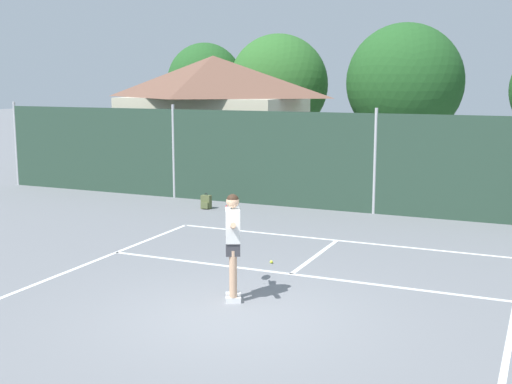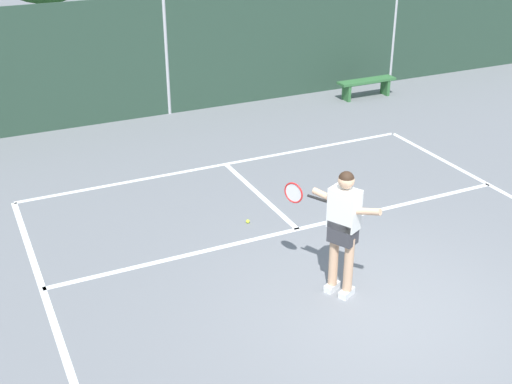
# 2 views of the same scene
# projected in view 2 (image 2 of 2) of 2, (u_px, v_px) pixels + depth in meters

# --- Properties ---
(ground_plane) EXTENTS (120.00, 120.00, 0.00)m
(ground_plane) POSITION_uv_depth(u_px,v_px,m) (385.00, 309.00, 9.05)
(ground_plane) COLOR slate
(court_markings) EXTENTS (8.30, 11.10, 0.01)m
(court_markings) POSITION_uv_depth(u_px,v_px,m) (359.00, 285.00, 9.57)
(court_markings) COLOR white
(court_markings) RESTS_ON ground
(chainlink_fence) EXTENTS (26.09, 0.09, 2.97)m
(chainlink_fence) POSITION_uv_depth(u_px,v_px,m) (166.00, 56.00, 15.77)
(chainlink_fence) COLOR #284233
(chainlink_fence) RESTS_ON ground
(tennis_player) EXTENTS (0.79, 1.26, 1.85)m
(tennis_player) POSITION_uv_depth(u_px,v_px,m) (343.00, 223.00, 8.93)
(tennis_player) COLOR silver
(tennis_player) RESTS_ON ground
(tennis_ball) EXTENTS (0.07, 0.07, 0.07)m
(tennis_ball) POSITION_uv_depth(u_px,v_px,m) (248.00, 221.00, 11.25)
(tennis_ball) COLOR #CCE033
(tennis_ball) RESTS_ON ground
(courtside_bench) EXTENTS (1.60, 0.36, 0.48)m
(courtside_bench) POSITION_uv_depth(u_px,v_px,m) (367.00, 84.00, 17.37)
(courtside_bench) COLOR #336B38
(courtside_bench) RESTS_ON ground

